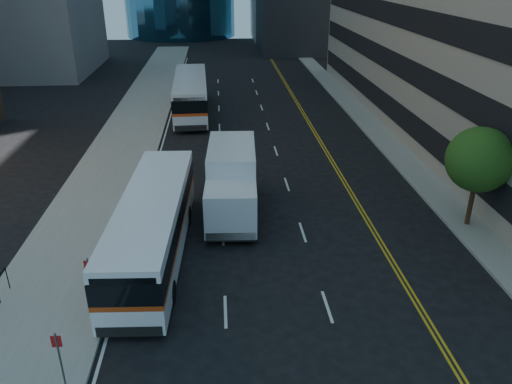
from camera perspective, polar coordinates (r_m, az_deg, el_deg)
ground at (r=18.70m, az=7.87°, el=-16.65°), size 160.00×160.00×0.00m
sidewalk_west at (r=41.16m, az=-14.04°, el=6.63°), size 5.00×90.00×0.15m
sidewalk_east at (r=42.44m, az=13.08°, el=7.27°), size 2.00×90.00×0.15m
street_tree at (r=26.47m, az=24.17°, el=3.37°), size 3.20×3.20×5.10m
bus_front at (r=22.82m, az=-11.66°, el=-3.65°), size 3.13×11.85×3.03m
bus_rear at (r=45.42m, az=-7.46°, el=11.06°), size 3.17×12.77×3.27m
box_truck at (r=26.35m, az=-2.80°, el=1.25°), size 2.84×7.37×3.47m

